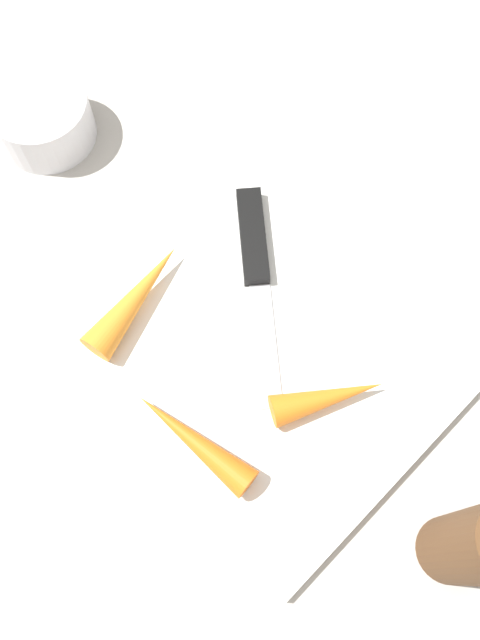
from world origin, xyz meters
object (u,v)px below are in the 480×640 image
Objects in this scene: carrot_medium at (193,440)px; small_bowl at (43,119)px; cutting_board at (240,323)px; carrot_longest at (136,297)px; pepper_grinder at (479,546)px; carrot_shortest at (331,395)px; knife at (254,250)px.

small_bowl reaches higher than carrot_medium.
carrot_longest is at bearing 36.07° from cutting_board.
pepper_grinder is (-0.31, -0.04, 0.04)m from carrot_longest.
cutting_board is at bearing 178.70° from small_bowl.
carrot_longest is 1.23× the size of carrot_shortest.
carrot_medium is (-0.05, 0.10, 0.02)m from cutting_board.
carrot_medium is at bearing 161.82° from small_bowl.
pepper_grinder is (-0.51, 0.02, 0.05)m from small_bowl.
carrot_medium is at bearing -20.81° from knife.
small_bowl is 0.67× the size of pepper_grinder.
knife is 1.83× the size of carrot_shortest.
carrot_shortest is 0.37m from small_bowl.
carrot_medium is (0.05, 0.10, -0.00)m from carrot_shortest.
cutting_board is at bearing -70.80° from carrot_medium.
knife is 0.29m from pepper_grinder.
pepper_grinder is at bearing 26.04° from knife.
small_bowl is at bearing -2.37° from pepper_grinder.
carrot_shortest is 0.15m from pepper_grinder.
carrot_shortest reaches higher than carrot_medium.
carrot_longest is (0.07, 0.05, 0.02)m from cutting_board.
carrot_longest is 1.02× the size of carrot_medium.
pepper_grinder reaches higher than carrot_medium.
carrot_shortest is 0.83× the size of carrot_medium.
carrot_longest is at bearing 6.67° from pepper_grinder.
pepper_grinder reaches higher than cutting_board.
carrot_longest is 0.81× the size of pepper_grinder.
carrot_shortest is at bearing 179.58° from small_bowl.
carrot_shortest is (-0.10, -0.00, 0.02)m from cutting_board.
knife is 0.14m from carrot_shortest.
cutting_board is 3.22× the size of carrot_longest.
carrot_shortest is at bearing -178.02° from cutting_board.
carrot_shortest is at bearing 19.71° from knife.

